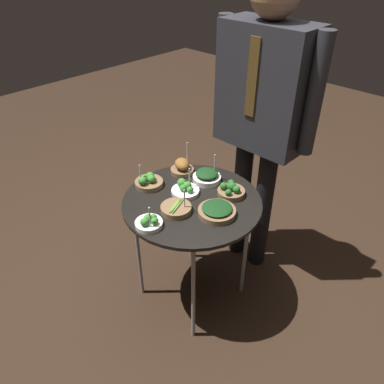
{
  "coord_description": "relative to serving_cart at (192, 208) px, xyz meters",
  "views": [
    {
      "loc": [
        1.02,
        -1.07,
        1.75
      ],
      "look_at": [
        0.0,
        0.0,
        0.72
      ],
      "focal_mm": 35.0,
      "sensor_mm": 36.0,
      "label": 1
    }
  ],
  "objects": [
    {
      "name": "bowl_roast_far_rim",
      "position": [
        -0.22,
        0.15,
        0.08
      ],
      "size": [
        0.13,
        0.13,
        0.17
      ],
      "color": "brown",
      "rests_on": "serving_cart"
    },
    {
      "name": "ground_plane",
      "position": [
        0.0,
        0.0,
        -0.62
      ],
      "size": [
        8.0,
        8.0,
        0.0
      ],
      "primitive_type": "plane",
      "color": "black"
    },
    {
      "name": "bowl_asparagus_near_rim",
      "position": [
        0.01,
        -0.11,
        0.06
      ],
      "size": [
        0.15,
        0.15,
        0.12
      ],
      "color": "brown",
      "rests_on": "serving_cart"
    },
    {
      "name": "bowl_broccoli_mid_left",
      "position": [
        -0.07,
        0.02,
        0.07
      ],
      "size": [
        0.14,
        0.14,
        0.12
      ],
      "color": "silver",
      "rests_on": "serving_cart"
    },
    {
      "name": "serving_cart",
      "position": [
        0.0,
        0.0,
        0.0
      ],
      "size": [
        0.69,
        0.69,
        0.67
      ],
      "color": "black",
      "rests_on": "ground_plane"
    },
    {
      "name": "bowl_spinach_mid_right",
      "position": [
        0.16,
        0.0,
        0.07
      ],
      "size": [
        0.18,
        0.18,
        0.05
      ],
      "color": "brown",
      "rests_on": "serving_cart"
    },
    {
      "name": "waiter_figure",
      "position": [
        0.04,
        0.47,
        0.42
      ],
      "size": [
        0.61,
        0.23,
        1.64
      ],
      "color": "black",
      "rests_on": "ground_plane"
    },
    {
      "name": "bowl_spinach_front_right",
      "position": [
        -0.06,
        0.18,
        0.07
      ],
      "size": [
        0.15,
        0.15,
        0.15
      ],
      "color": "white",
      "rests_on": "serving_cart"
    },
    {
      "name": "bowl_broccoli_back_right",
      "position": [
        -0.25,
        -0.06,
        0.07
      ],
      "size": [
        0.15,
        0.15,
        0.12
      ],
      "color": "brown",
      "rests_on": "serving_cart"
    },
    {
      "name": "bowl_broccoli_front_left",
      "position": [
        -0.0,
        -0.27,
        0.07
      ],
      "size": [
        0.13,
        0.13,
        0.13
      ],
      "color": "white",
      "rests_on": "serving_cart"
    },
    {
      "name": "bowl_broccoli_front_center",
      "position": [
        0.11,
        0.17,
        0.07
      ],
      "size": [
        0.14,
        0.14,
        0.07
      ],
      "color": "brown",
      "rests_on": "serving_cart"
    }
  ]
}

